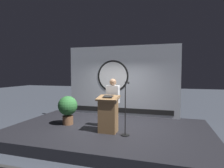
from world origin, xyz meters
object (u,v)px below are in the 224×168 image
at_px(microphone_stand, 126,116).
at_px(potted_plant, 68,107).
at_px(speaker_person, 113,103).
at_px(podium, 108,114).

distance_m(microphone_stand, potted_plant, 2.20).
bearing_deg(potted_plant, speaker_person, 2.40).
bearing_deg(podium, speaker_person, 89.30).
height_order(speaker_person, microphone_stand, speaker_person).
height_order(podium, microphone_stand, microphone_stand).
bearing_deg(speaker_person, potted_plant, -177.60).
height_order(podium, potted_plant, podium).
relative_size(speaker_person, potted_plant, 1.62).
relative_size(podium, potted_plant, 1.13).
xyz_separation_m(speaker_person, potted_plant, (-1.59, -0.07, -0.22)).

